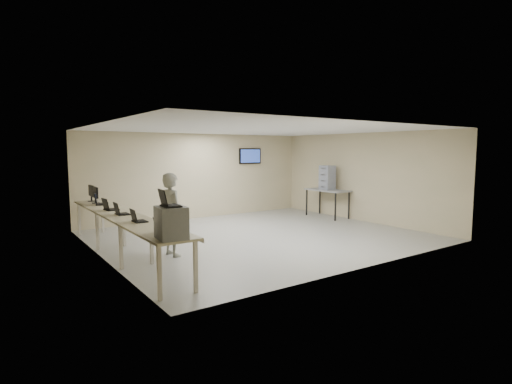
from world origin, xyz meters
TOP-DOWN VIEW (x-y plane):
  - room at (0.03, 0.06)m, footprint 8.01×7.01m
  - workbench at (-3.59, 0.00)m, footprint 0.76×6.00m
  - equipment_box at (-3.65, -2.75)m, footprint 0.47×0.52m
  - laptop_on_box at (-3.70, -2.75)m, footprint 0.32×0.38m
  - laptop_0 at (-3.64, -2.28)m, footprint 0.32×0.37m
  - laptop_1 at (-3.62, -1.04)m, footprint 0.27×0.33m
  - laptop_2 at (-3.63, 0.02)m, footprint 0.28×0.35m
  - laptop_3 at (-3.65, 0.81)m, footprint 0.32×0.38m
  - laptop_4 at (-3.60, 1.88)m, footprint 0.42×0.46m
  - monitor_near at (-3.60, 2.26)m, footprint 0.19×0.42m
  - monitor_far at (-3.60, 2.71)m, footprint 0.19×0.44m
  - soldier at (-2.70, -0.52)m, footprint 0.50×0.70m
  - side_table at (3.60, 1.14)m, footprint 0.73×1.56m
  - storage_bins at (3.58, 1.14)m, footprint 0.38×0.43m

SIDE VIEW (x-z plane):
  - workbench at x=-3.59m, z-range 0.38..1.28m
  - side_table at x=3.60m, z-range 0.40..1.33m
  - soldier at x=-2.70m, z-range 0.00..1.79m
  - laptop_1 at x=-3.62m, z-range 0.84..1.09m
  - laptop_0 at x=-3.64m, z-range 0.84..1.10m
  - laptop_2 at x=-3.63m, z-range 0.84..1.10m
  - laptop_3 at x=-3.65m, z-range 0.83..1.11m
  - laptop_4 at x=-3.60m, z-range 0.82..1.13m
  - equipment_box at x=-3.65m, z-range 0.90..1.40m
  - monitor_near at x=-3.60m, z-range 0.94..1.36m
  - monitor_far at x=-3.60m, z-range 0.94..1.38m
  - storage_bins at x=3.58m, z-range 0.94..1.75m
  - room at x=0.03m, z-range 0.01..2.82m
  - laptop_on_box at x=-3.70m, z-range 1.33..1.61m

